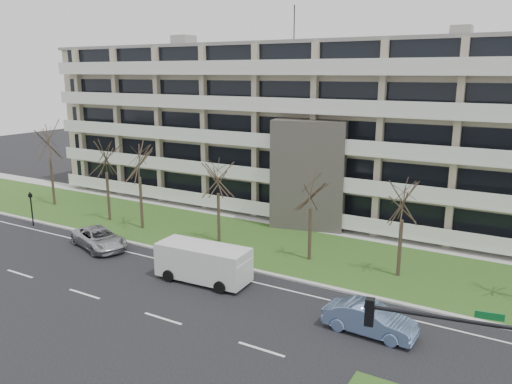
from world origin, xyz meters
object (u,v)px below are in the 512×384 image
Objects in this scene: white_van at (204,260)px; pedestrian_signal at (31,204)px; blue_sedan at (370,319)px; traffic_signal at (465,369)px; silver_pickup at (99,238)px.

pedestrian_signal is at bearing 170.99° from white_van.
blue_sedan is 0.80× the size of traffic_signal.
white_van is 18.22m from traffic_signal.
blue_sedan is 1.57× the size of pedestrian_signal.
traffic_signal is at bearing -30.27° from white_van.
traffic_signal is at bearing -142.51° from blue_sedan.
silver_pickup is 28.11m from traffic_signal.
silver_pickup is 1.82× the size of pedestrian_signal.
traffic_signal is 36.98m from pedestrian_signal.
blue_sedan is 9.36m from traffic_signal.
silver_pickup is 9.22m from pedestrian_signal.
white_van is at bearing -77.39° from silver_pickup.
traffic_signal reaches higher than silver_pickup.
white_van is at bearing 86.26° from blue_sedan.
blue_sedan is 10.96m from white_van.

